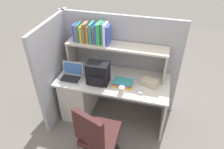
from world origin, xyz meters
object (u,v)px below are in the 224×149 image
paper_cup (122,90)px  tissue_box (149,83)px  laptop (72,75)px  computer_mouse (141,91)px  office_chair (98,139)px  backpack (98,73)px

paper_cup → tissue_box: (0.33, 0.25, -0.00)m
laptop → computer_mouse: bearing=-4.0°
office_chair → backpack: bearing=-53.3°
backpack → paper_cup: backpack is taller
computer_mouse → tissue_box: tissue_box is taller
tissue_box → office_chair: size_ratio=0.24×
computer_mouse → laptop: bearing=175.0°
computer_mouse → office_chair: (-0.41, -0.62, -0.35)m
computer_mouse → paper_cup: 0.26m
office_chair → computer_mouse: bearing=-103.2°
paper_cup → office_chair: bearing=-107.4°
computer_mouse → office_chair: office_chair is taller
laptop → tissue_box: (1.10, 0.10, -0.00)m
office_chair → laptop: bearing=-28.4°
computer_mouse → paper_cup: (-0.24, -0.08, 0.03)m
laptop → computer_mouse: size_ratio=3.02×
computer_mouse → paper_cup: size_ratio=1.03×
backpack → computer_mouse: backpack is taller
laptop → paper_cup: laptop is taller
backpack → office_chair: backpack is taller
computer_mouse → paper_cup: paper_cup is taller
paper_cup → office_chair: 0.69m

